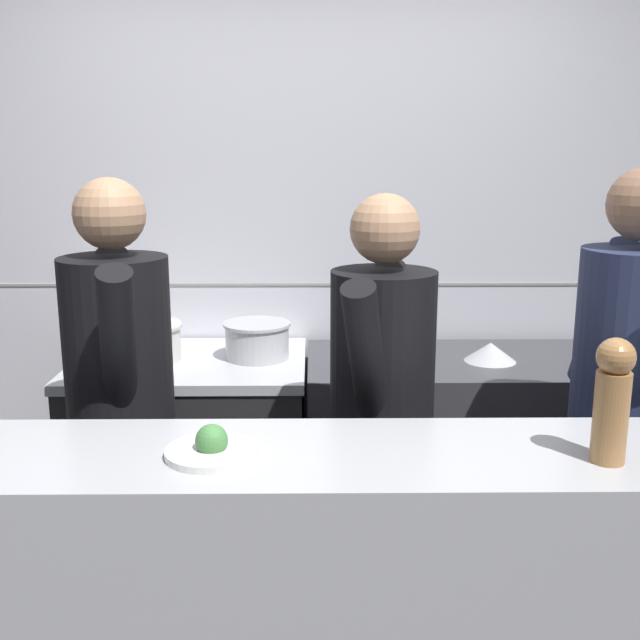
# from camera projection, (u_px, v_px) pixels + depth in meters

# --- Properties ---
(wall_back_tiled) EXTENTS (8.00, 0.06, 2.60)m
(wall_back_tiled) POSITION_uv_depth(u_px,v_px,m) (306.00, 251.00, 3.39)
(wall_back_tiled) COLOR silver
(wall_back_tiled) RESTS_ON ground_plane
(oven_range) EXTENTS (0.95, 0.71, 0.90)m
(oven_range) POSITION_uv_depth(u_px,v_px,m) (194.00, 461.00, 3.19)
(oven_range) COLOR #232326
(oven_range) RESTS_ON ground_plane
(prep_counter) EXTENTS (1.31, 0.65, 0.90)m
(prep_counter) POSITION_uv_depth(u_px,v_px,m) (461.00, 461.00, 3.20)
(prep_counter) COLOR #38383D
(prep_counter) RESTS_ON ground_plane
(stock_pot) EXTENTS (0.34, 0.34, 0.15)m
(stock_pot) POSITION_uv_depth(u_px,v_px,m) (141.00, 341.00, 3.06)
(stock_pot) COLOR beige
(stock_pot) RESTS_ON oven_range
(sauce_pot) EXTENTS (0.28, 0.28, 0.15)m
(sauce_pot) POSITION_uv_depth(u_px,v_px,m) (257.00, 339.00, 3.09)
(sauce_pot) COLOR #B7BABF
(sauce_pot) RESTS_ON oven_range
(mixing_bowl_steel) EXTENTS (0.21, 0.21, 0.08)m
(mixing_bowl_steel) POSITION_uv_depth(u_px,v_px,m) (490.00, 352.00, 3.06)
(mixing_bowl_steel) COLOR #B7BABF
(mixing_bowl_steel) RESTS_ON prep_counter
(plated_dish_main) EXTENTS (0.22, 0.22, 0.08)m
(plated_dish_main) POSITION_uv_depth(u_px,v_px,m) (212.00, 448.00, 1.77)
(plated_dish_main) COLOR white
(plated_dish_main) RESTS_ON pass_counter
(pepper_mill) EXTENTS (0.09, 0.09, 0.30)m
(pepper_mill) POSITION_uv_depth(u_px,v_px,m) (612.00, 398.00, 1.71)
(pepper_mill) COLOR #AD7A47
(pepper_mill) RESTS_ON pass_counter
(chef_head_cook) EXTENTS (0.42, 0.73, 1.67)m
(chef_head_cook) POSITION_uv_depth(u_px,v_px,m) (122.00, 410.00, 2.41)
(chef_head_cook) COLOR black
(chef_head_cook) RESTS_ON ground_plane
(chef_sous) EXTENTS (0.42, 0.70, 1.62)m
(chef_sous) POSITION_uv_depth(u_px,v_px,m) (381.00, 420.00, 2.39)
(chef_sous) COLOR black
(chef_sous) RESTS_ON ground_plane
(chef_line) EXTENTS (0.37, 0.74, 1.70)m
(chef_line) POSITION_uv_depth(u_px,v_px,m) (625.00, 407.00, 2.39)
(chef_line) COLOR black
(chef_line) RESTS_ON ground_plane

